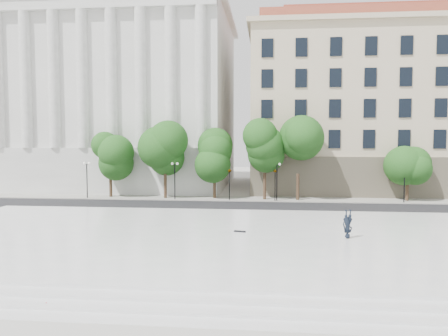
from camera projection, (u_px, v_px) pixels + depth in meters
The scene contains 13 objects.
ground at pixel (202, 252), 27.73m from camera, with size 160.00×160.00×0.00m, color beige.
plaza at pixel (208, 238), 30.69m from camera, with size 44.00×22.00×0.45m, color white.
street at pixel (228, 207), 45.59m from camera, with size 60.00×8.00×0.02m, color black.
far_sidewalk at pixel (232, 199), 51.54m from camera, with size 60.00×4.00×0.12m, color #9D9B91.
building_west at pixel (130, 101), 66.81m from camera, with size 31.50×27.65×25.60m.
building_east at pixel (377, 111), 63.58m from camera, with size 36.00×26.15×23.00m.
traffic_light_west at pixel (230, 169), 49.62m from camera, with size 0.94×1.68×4.17m.
traffic_light_east at pixel (275, 169), 49.11m from camera, with size 0.64×1.78×4.20m.
person_lying at pixel (348, 234), 29.56m from camera, with size 0.71×0.47×1.95m, color black.
skateboard at pixel (240, 231), 31.58m from camera, with size 0.85×0.22×0.09m, color black.
plaza_steps at pixel (171, 303), 18.88m from camera, with size 44.00×3.00×0.30m.
street_trees at pixel (243, 153), 50.74m from camera, with size 38.41×4.98×8.01m.
lamp_posts at pixel (230, 175), 49.97m from camera, with size 37.24×0.28×4.42m.
Camera 1 is at (4.12, -27.01, 7.28)m, focal length 35.00 mm.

